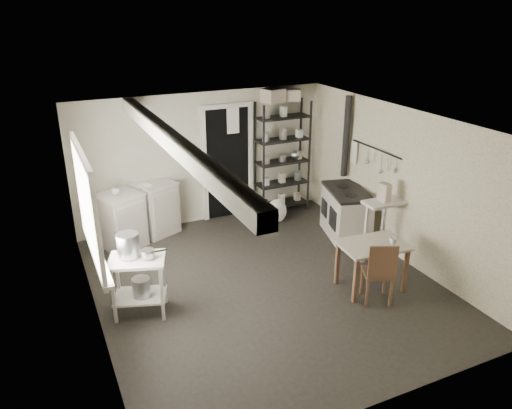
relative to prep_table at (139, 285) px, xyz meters
name	(u,v)px	position (x,y,z in m)	size (l,w,h in m)	color
floor	(265,284)	(1.73, -0.05, -0.40)	(5.00, 5.00, 0.00)	black
ceiling	(266,123)	(1.73, -0.05, 1.90)	(5.00, 5.00, 0.00)	silver
wall_back	(203,159)	(1.73, 2.45, 0.75)	(4.50, 0.02, 2.30)	#BDB8A1
wall_front	(386,306)	(1.73, -2.55, 0.75)	(4.50, 0.02, 2.30)	#BDB8A1
wall_left	(89,241)	(-0.52, -0.05, 0.75)	(0.02, 5.00, 2.30)	#BDB8A1
wall_right	(401,184)	(3.98, -0.05, 0.75)	(0.02, 5.00, 2.30)	#BDB8A1
window	(86,206)	(-0.49, 0.15, 1.10)	(0.12, 1.76, 1.28)	silver
doorway	(228,164)	(2.18, 2.42, 0.60)	(0.96, 0.10, 2.08)	silver
ceiling_beam	(172,141)	(0.53, -0.05, 1.80)	(0.18, 5.00, 0.18)	silver
wallpaper_panel	(400,185)	(3.97, -0.05, 0.75)	(0.01, 5.00, 2.30)	beige
utensil_rail	(375,149)	(3.92, 0.55, 1.15)	(0.06, 1.20, 0.44)	#AEAEB0
prep_table	(139,285)	(0.00, 0.00, 0.00)	(0.68, 0.48, 0.78)	silver
stockpot	(128,245)	(-0.07, 0.08, 0.54)	(0.27, 0.27, 0.29)	#AEAEB0
saucepan	(148,253)	(0.13, -0.06, 0.45)	(0.16, 0.16, 0.09)	#AEAEB0
bucket	(141,287)	(0.02, -0.04, -0.02)	(0.23, 0.23, 0.25)	#AEAEB0
base_cabinets	(139,213)	(0.47, 2.13, 0.06)	(1.37, 0.59, 0.90)	beige
mixing_bowl	(145,185)	(0.60, 2.07, 0.56)	(0.29, 0.29, 0.07)	silver
counter_cup	(115,190)	(0.12, 2.00, 0.57)	(0.13, 0.13, 0.10)	silver
shelf_rack	(282,162)	(3.19, 2.26, 0.55)	(0.98, 0.38, 2.07)	black
shelf_jar	(266,142)	(2.86, 2.27, 0.96)	(0.08, 0.08, 0.18)	silver
storage_box_a	(273,106)	(2.97, 2.25, 1.61)	(0.34, 0.30, 0.24)	beige
storage_box_b	(291,105)	(3.36, 2.29, 1.59)	(0.30, 0.28, 0.19)	beige
stove	(346,212)	(3.63, 0.79, 0.04)	(0.58, 1.05, 0.83)	beige
stovepipe	(346,137)	(3.86, 1.26, 1.19)	(0.11, 0.11, 1.48)	black
side_ledge	(381,233)	(3.67, -0.09, 0.03)	(0.62, 0.33, 0.95)	silver
oats_box	(384,197)	(3.65, -0.08, 0.61)	(0.11, 0.18, 0.28)	beige
work_table	(371,263)	(3.01, -0.73, -0.02)	(0.89, 0.62, 0.68)	beige
table_cup	(393,235)	(3.24, -0.85, 0.41)	(0.10, 0.10, 0.10)	silver
chair	(378,268)	(2.89, -1.02, 0.08)	(0.36, 0.38, 0.88)	brown
flour_sack	(277,210)	(2.83, 1.77, -0.16)	(0.37, 0.31, 0.44)	white
floor_crock	(361,256)	(3.37, -0.04, -0.33)	(0.13, 0.13, 0.16)	silver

